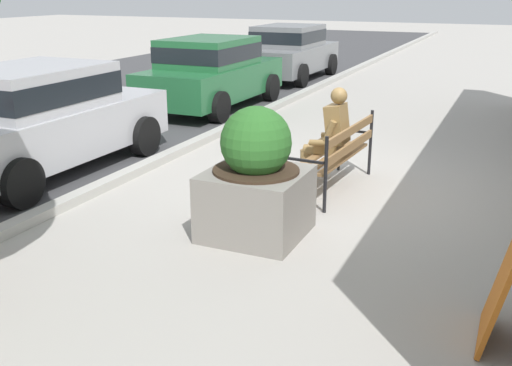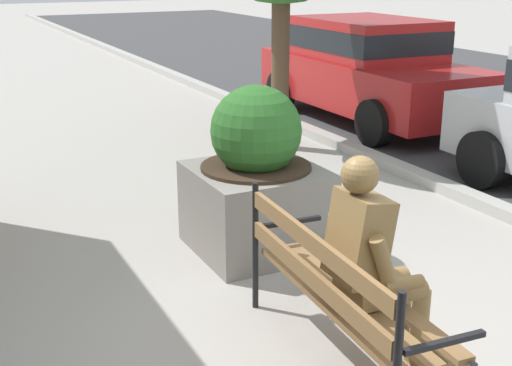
% 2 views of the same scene
% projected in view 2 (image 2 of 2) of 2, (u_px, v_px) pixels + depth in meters
% --- Properties ---
extents(park_bench, '(1.83, 0.65, 0.95)m').
position_uv_depth(park_bench, '(337.00, 286.00, 4.12)').
color(park_bench, olive).
rests_on(park_bench, ground).
extents(bronze_statue_seated, '(0.65, 0.76, 1.37)m').
position_uv_depth(bronze_statue_seated, '(379.00, 268.00, 4.07)').
color(bronze_statue_seated, olive).
rests_on(bronze_statue_seated, ground).
extents(concrete_planter, '(1.04, 1.04, 1.44)m').
position_uv_depth(concrete_planter, '(256.00, 181.00, 5.83)').
color(concrete_planter, gray).
rests_on(concrete_planter, ground).
extents(parked_car_red, '(4.11, 1.94, 1.56)m').
position_uv_depth(parked_car_red, '(369.00, 66.00, 10.61)').
color(parked_car_red, '#B21E1E').
rests_on(parked_car_red, ground).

